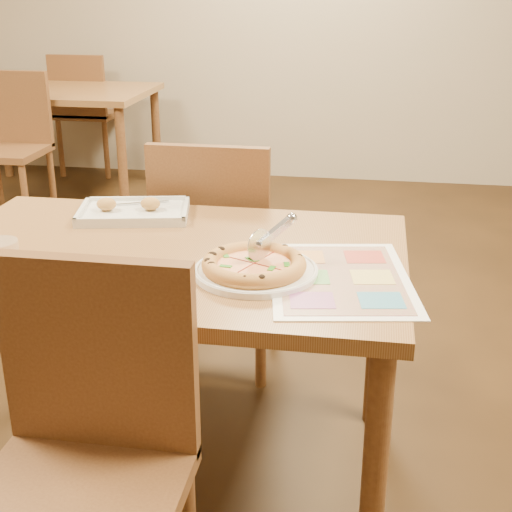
% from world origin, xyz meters
% --- Properties ---
extents(room, '(7.00, 7.00, 7.00)m').
position_xyz_m(room, '(0.00, 0.00, 1.35)').
color(room, '#33200E').
rests_on(room, ground).
extents(dining_table, '(1.30, 0.85, 0.72)m').
position_xyz_m(dining_table, '(0.00, 0.00, 0.63)').
color(dining_table, olive).
rests_on(dining_table, ground).
extents(chair_near, '(0.42, 0.42, 0.47)m').
position_xyz_m(chair_near, '(0.00, -0.60, 0.57)').
color(chair_near, brown).
rests_on(chair_near, ground).
extents(chair_far, '(0.42, 0.42, 0.47)m').
position_xyz_m(chair_far, '(-0.00, 0.60, 0.57)').
color(chair_far, brown).
rests_on(chair_far, ground).
extents(bg_table, '(1.30, 0.85, 0.72)m').
position_xyz_m(bg_table, '(-1.60, 2.80, 0.63)').
color(bg_table, olive).
rests_on(bg_table, ground).
extents(bg_chair_near, '(0.42, 0.42, 0.47)m').
position_xyz_m(bg_chair_near, '(-1.60, 2.20, 0.57)').
color(bg_chair_near, brown).
rests_on(bg_chair_near, ground).
extents(bg_chair_far, '(0.42, 0.42, 0.47)m').
position_xyz_m(bg_chair_far, '(-1.60, 3.30, 0.57)').
color(bg_chair_far, brown).
rests_on(bg_chair_far, ground).
extents(plate, '(0.40, 0.40, 0.02)m').
position_xyz_m(plate, '(0.27, -0.12, 0.73)').
color(plate, white).
rests_on(plate, dining_table).
extents(pizza, '(0.26, 0.26, 0.04)m').
position_xyz_m(pizza, '(0.27, -0.13, 0.75)').
color(pizza, gold).
rests_on(pizza, plate).
extents(pizza_cutter, '(0.10, 0.14, 0.09)m').
position_xyz_m(pizza_cutter, '(0.30, -0.07, 0.81)').
color(pizza_cutter, silver).
rests_on(pizza_cutter, pizza).
extents(appetizer_tray, '(0.37, 0.29, 0.06)m').
position_xyz_m(appetizer_tray, '(-0.19, 0.28, 0.73)').
color(appetizer_tray, silver).
rests_on(appetizer_tray, dining_table).
extents(glass_tumbler, '(0.09, 0.09, 0.11)m').
position_xyz_m(glass_tumbler, '(-0.33, -0.28, 0.77)').
color(glass_tumbler, '#8F320B').
rests_on(glass_tumbler, dining_table).
extents(menu, '(0.41, 0.53, 0.00)m').
position_xyz_m(menu, '(0.48, -0.11, 0.72)').
color(menu, white).
rests_on(menu, dining_table).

